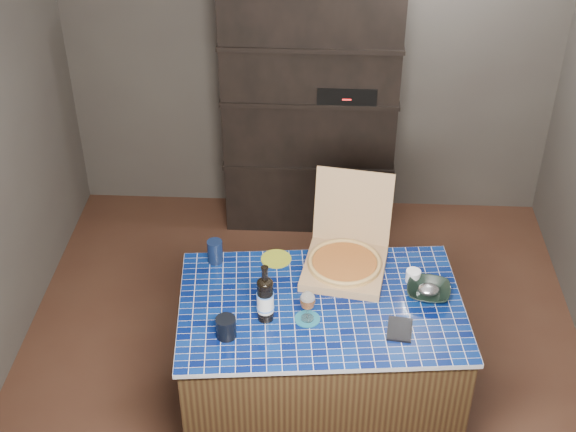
# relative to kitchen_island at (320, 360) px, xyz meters

# --- Properties ---
(room) EXTENTS (3.50, 3.50, 3.50)m
(room) POSITION_rel_kitchen_island_xyz_m (-0.11, 0.39, 0.85)
(room) COLOR brown
(room) RESTS_ON ground
(shelving_unit) EXTENTS (1.20, 0.41, 1.80)m
(shelving_unit) POSITION_rel_kitchen_island_xyz_m (-0.11, 1.92, 0.50)
(shelving_unit) COLOR black
(shelving_unit) RESTS_ON floor
(kitchen_island) EXTENTS (1.54, 1.06, 0.80)m
(kitchen_island) POSITION_rel_kitchen_island_xyz_m (0.00, 0.00, 0.00)
(kitchen_island) COLOR #48361C
(kitchen_island) RESTS_ON floor
(pizza_box) EXTENTS (0.50, 0.58, 0.47)m
(pizza_box) POSITION_rel_kitchen_island_xyz_m (0.12, 0.30, 0.47)
(pizza_box) COLOR #AD7C59
(pizza_box) RESTS_ON kitchen_island
(mead_bottle) EXTENTS (0.09, 0.09, 0.33)m
(mead_bottle) POSITION_rel_kitchen_island_xyz_m (-0.28, -0.12, 0.53)
(mead_bottle) COLOR black
(mead_bottle) RESTS_ON kitchen_island
(teal_trivet) EXTENTS (0.13, 0.13, 0.01)m
(teal_trivet) POSITION_rel_kitchen_island_xyz_m (-0.07, -0.12, 0.40)
(teal_trivet) COLOR #165E76
(teal_trivet) RESTS_ON kitchen_island
(wine_glass) EXTENTS (0.08, 0.08, 0.17)m
(wine_glass) POSITION_rel_kitchen_island_xyz_m (-0.07, -0.12, 0.52)
(wine_glass) COLOR white
(wine_glass) RESTS_ON teal_trivet
(tumbler) EXTENTS (0.10, 0.10, 0.11)m
(tumbler) POSITION_rel_kitchen_island_xyz_m (-0.46, -0.26, 0.46)
(tumbler) COLOR black
(tumbler) RESTS_ON kitchen_island
(dvd_case) EXTENTS (0.14, 0.18, 0.01)m
(dvd_case) POSITION_rel_kitchen_island_xyz_m (0.39, -0.17, 0.41)
(dvd_case) COLOR black
(dvd_case) RESTS_ON kitchen_island
(bowl) EXTENTS (0.26, 0.26, 0.06)m
(bowl) POSITION_rel_kitchen_island_xyz_m (0.55, 0.10, 0.43)
(bowl) COLOR black
(bowl) RESTS_ON kitchen_island
(foil_contents) EXTENTS (0.11, 0.09, 0.05)m
(foil_contents) POSITION_rel_kitchen_island_xyz_m (0.55, 0.10, 0.44)
(foil_contents) COLOR #AFB1BA
(foil_contents) RESTS_ON bowl
(white_jar) EXTENTS (0.08, 0.08, 0.07)m
(white_jar) POSITION_rel_kitchen_island_xyz_m (0.48, 0.21, 0.43)
(white_jar) COLOR silver
(white_jar) RESTS_ON kitchen_island
(navy_cup) EXTENTS (0.08, 0.08, 0.13)m
(navy_cup) POSITION_rel_kitchen_island_xyz_m (-0.59, 0.33, 0.47)
(navy_cup) COLOR #0E1834
(navy_cup) RESTS_ON kitchen_island
(green_trivet) EXTENTS (0.17, 0.17, 0.01)m
(green_trivet) POSITION_rel_kitchen_island_xyz_m (-0.26, 0.36, 0.40)
(green_trivet) COLOR #9AA323
(green_trivet) RESTS_ON kitchen_island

